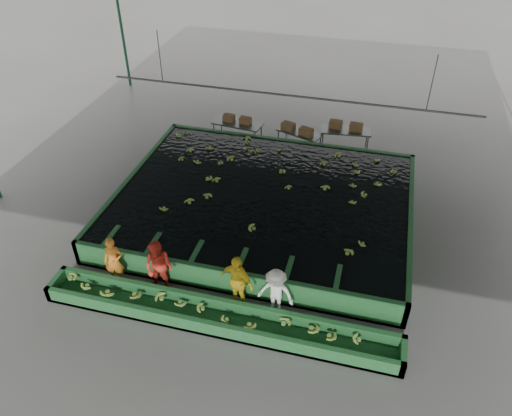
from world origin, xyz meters
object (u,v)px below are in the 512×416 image
(packing_table_mid, at_px, (299,141))
(packing_table_right, at_px, (345,140))
(worker_b, at_px, (159,267))
(box_stack_right, at_px, (345,129))
(box_stack_left, at_px, (237,122))
(worker_a, at_px, (114,261))
(sorting_trough, at_px, (217,317))
(worker_d, at_px, (276,293))
(flotation_tank, at_px, (263,204))
(worker_c, at_px, (237,282))
(box_stack_mid, at_px, (297,132))
(packing_table_left, at_px, (238,133))

(packing_table_mid, distance_m, packing_table_right, 1.93)
(worker_b, xyz_separation_m, box_stack_right, (4.16, 9.68, 0.05))
(packing_table_right, height_order, box_stack_left, box_stack_left)
(worker_a, bearing_deg, packing_table_mid, 53.56)
(packing_table_mid, distance_m, box_stack_right, 1.99)
(sorting_trough, bearing_deg, worker_d, 29.14)
(flotation_tank, relative_size, worker_c, 5.52)
(worker_a, relative_size, worker_b, 0.88)
(worker_c, xyz_separation_m, packing_table_right, (1.87, 9.61, -0.44))
(worker_b, xyz_separation_m, packing_table_mid, (2.33, 9.10, -0.47))
(worker_d, height_order, box_stack_right, worker_d)
(box_stack_mid, bearing_deg, packing_table_right, 16.49)
(flotation_tank, xyz_separation_m, worker_d, (1.43, -4.30, 0.33))
(box_stack_right, bearing_deg, sorting_trough, -101.71)
(worker_a, xyz_separation_m, worker_c, (3.76, 0.00, 0.12))
(flotation_tank, height_order, box_stack_mid, box_stack_mid)
(worker_a, height_order, packing_table_right, worker_a)
(box_stack_left, distance_m, box_stack_right, 4.58)
(sorting_trough, relative_size, box_stack_right, 7.23)
(worker_b, bearing_deg, flotation_tank, 67.16)
(packing_table_left, relative_size, box_stack_mid, 1.52)
(worker_a, bearing_deg, worker_d, -13.95)
(sorting_trough, xyz_separation_m, worker_b, (-1.99, 0.80, 0.64))
(packing_table_left, bearing_deg, worker_a, -96.85)
(worker_a, distance_m, worker_b, 1.44)
(worker_b, distance_m, worker_d, 3.42)
(worker_b, xyz_separation_m, box_stack_left, (-0.39, 9.07, 0.07))
(flotation_tank, height_order, packing_table_left, packing_table_left)
(sorting_trough, height_order, box_stack_right, box_stack_right)
(worker_b, relative_size, box_stack_right, 1.29)
(packing_table_right, distance_m, box_stack_right, 0.47)
(packing_table_right, relative_size, box_stack_left, 1.68)
(packing_table_right, height_order, box_stack_mid, box_stack_mid)
(flotation_tank, distance_m, packing_table_left, 5.26)
(packing_table_right, xyz_separation_m, box_stack_mid, (-1.96, -0.58, 0.38))
(packing_table_right, bearing_deg, sorting_trough, -101.94)
(worker_a, distance_m, box_stack_right, 11.18)
(sorting_trough, relative_size, packing_table_mid, 5.37)
(worker_b, xyz_separation_m, packing_table_right, (4.19, 9.61, -0.42))
(worker_b, height_order, box_stack_right, worker_b)
(packing_table_right, bearing_deg, packing_table_left, -172.53)
(sorting_trough, distance_m, worker_c, 1.09)
(worker_c, xyz_separation_m, packing_table_left, (-2.68, 9.01, -0.43))
(flotation_tank, bearing_deg, box_stack_right, 68.02)
(worker_c, bearing_deg, box_stack_left, 126.79)
(sorting_trough, height_order, box_stack_left, box_stack_left)
(worker_a, relative_size, packing_table_right, 0.77)
(worker_a, height_order, worker_b, worker_b)
(packing_table_mid, bearing_deg, worker_b, -104.34)
(packing_table_left, xyz_separation_m, box_stack_mid, (2.58, 0.02, 0.37))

